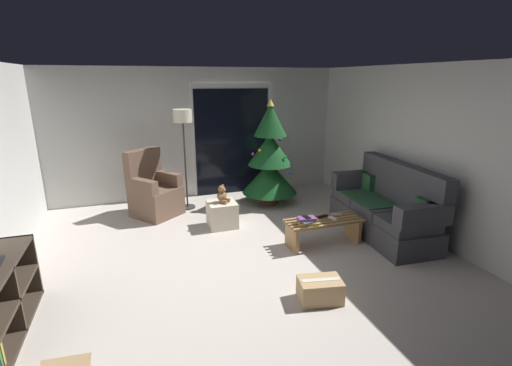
# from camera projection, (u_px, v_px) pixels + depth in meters

# --- Properties ---
(ground_plane) EXTENTS (7.00, 7.00, 0.00)m
(ground_plane) POSITION_uv_depth(u_px,v_px,m) (244.00, 264.00, 4.61)
(ground_plane) COLOR #BCB2A8
(wall_back) EXTENTS (5.72, 0.12, 2.50)m
(wall_back) POSITION_uv_depth(u_px,v_px,m) (198.00, 133.00, 7.05)
(wall_back) COLOR beige
(wall_back) RESTS_ON ground
(wall_right) EXTENTS (0.12, 6.00, 2.50)m
(wall_right) POSITION_uv_depth(u_px,v_px,m) (434.00, 154.00, 5.14)
(wall_right) COLOR beige
(wall_right) RESTS_ON ground
(patio_door_frame) EXTENTS (1.60, 0.02, 2.20)m
(patio_door_frame) POSITION_uv_depth(u_px,v_px,m) (232.00, 140.00, 7.23)
(patio_door_frame) COLOR silver
(patio_door_frame) RESTS_ON ground
(patio_door_glass) EXTENTS (1.50, 0.02, 2.10)m
(patio_door_glass) POSITION_uv_depth(u_px,v_px,m) (232.00, 142.00, 7.22)
(patio_door_glass) COLOR black
(patio_door_glass) RESTS_ON ground
(couch) EXTENTS (0.91, 1.99, 1.08)m
(couch) POSITION_uv_depth(u_px,v_px,m) (386.00, 208.00, 5.43)
(couch) COLOR #3D3D42
(couch) RESTS_ON ground
(coffee_table) EXTENTS (1.10, 0.40, 0.38)m
(coffee_table) POSITION_uv_depth(u_px,v_px,m) (324.00, 228.00, 5.09)
(coffee_table) COLOR #9E7547
(coffee_table) RESTS_ON ground
(remote_silver) EXTENTS (0.16, 0.09, 0.02)m
(remote_silver) POSITION_uv_depth(u_px,v_px,m) (336.00, 215.00, 5.21)
(remote_silver) COLOR #ADADB2
(remote_silver) RESTS_ON coffee_table
(remote_black) EXTENTS (0.16, 0.07, 0.02)m
(remote_black) POSITION_uv_depth(u_px,v_px,m) (323.00, 216.00, 5.15)
(remote_black) COLOR black
(remote_black) RESTS_ON coffee_table
(remote_white) EXTENTS (0.08, 0.16, 0.02)m
(remote_white) POSITION_uv_depth(u_px,v_px,m) (333.00, 218.00, 5.07)
(remote_white) COLOR silver
(remote_white) RESTS_ON coffee_table
(book_stack) EXTENTS (0.29, 0.24, 0.10)m
(book_stack) POSITION_uv_depth(u_px,v_px,m) (308.00, 221.00, 4.88)
(book_stack) COLOR #B79333
(book_stack) RESTS_ON coffee_table
(cell_phone) EXTENTS (0.08, 0.15, 0.01)m
(cell_phone) POSITION_uv_depth(u_px,v_px,m) (306.00, 217.00, 4.87)
(cell_phone) COLOR black
(cell_phone) RESTS_ON book_stack
(christmas_tree) EXTENTS (1.02, 1.02, 1.94)m
(christmas_tree) POSITION_uv_depth(u_px,v_px,m) (270.00, 159.00, 6.61)
(christmas_tree) COLOR #4C1E19
(christmas_tree) RESTS_ON ground
(armchair) EXTENTS (0.96, 0.96, 1.13)m
(armchair) POSITION_uv_depth(u_px,v_px,m) (154.00, 192.00, 6.17)
(armchair) COLOR brown
(armchair) RESTS_ON ground
(floor_lamp) EXTENTS (0.32, 0.32, 1.78)m
(floor_lamp) POSITION_uv_depth(u_px,v_px,m) (183.00, 126.00, 6.19)
(floor_lamp) COLOR #2D2D30
(floor_lamp) RESTS_ON ground
(ottoman) EXTENTS (0.44, 0.44, 0.41)m
(ottoman) POSITION_uv_depth(u_px,v_px,m) (222.00, 214.00, 5.74)
(ottoman) COLOR beige
(ottoman) RESTS_ON ground
(teddy_bear_chestnut) EXTENTS (0.22, 0.21, 0.29)m
(teddy_bear_chestnut) POSITION_uv_depth(u_px,v_px,m) (222.00, 195.00, 5.64)
(teddy_bear_chestnut) COLOR brown
(teddy_bear_chestnut) RESTS_ON ottoman
(cardboard_box_taped_mid_floor) EXTENTS (0.50, 0.38, 0.25)m
(cardboard_box_taped_mid_floor) POSITION_uv_depth(u_px,v_px,m) (320.00, 290.00, 3.82)
(cardboard_box_taped_mid_floor) COLOR tan
(cardboard_box_taped_mid_floor) RESTS_ON ground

